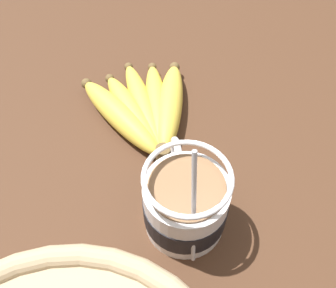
{
  "coord_description": "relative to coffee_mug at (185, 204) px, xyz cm",
  "views": [
    {
      "loc": [
        -24.66,
        3.18,
        45.85
      ],
      "look_at": [
        4.31,
        -1.27,
        7.65
      ],
      "focal_mm": 40.0,
      "sensor_mm": 36.0,
      "label": 1
    }
  ],
  "objects": [
    {
      "name": "banana_bunch",
      "position": [
        17.91,
        2.81,
        -2.68
      ],
      "size": [
        21.16,
        17.76,
        4.12
      ],
      "color": "brown",
      "rests_on": "table"
    },
    {
      "name": "coffee_mug",
      "position": [
        0.0,
        0.0,
        0.0
      ],
      "size": [
        14.35,
        9.87,
        17.18
      ],
      "color": "silver",
      "rests_on": "table"
    },
    {
      "name": "table",
      "position": [
        4.42,
        1.95,
        -5.9
      ],
      "size": [
        127.64,
        127.64,
        3.0
      ],
      "color": "#422819",
      "rests_on": "ground"
    }
  ]
}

